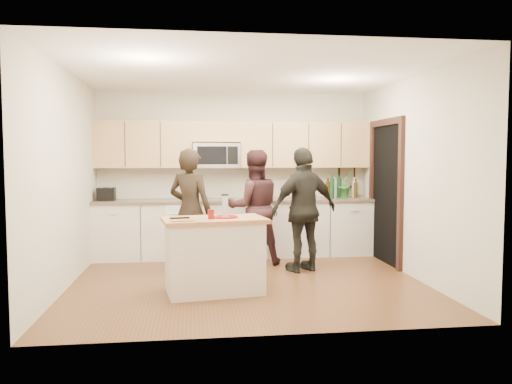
{
  "coord_description": "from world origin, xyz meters",
  "views": [
    {
      "loc": [
        -0.69,
        -6.39,
        1.62
      ],
      "look_at": [
        0.16,
        0.35,
        1.15
      ],
      "focal_mm": 35.0,
      "sensor_mm": 36.0,
      "label": 1
    }
  ],
  "objects": [
    {
      "name": "woman_center",
      "position": [
        0.22,
        1.04,
        0.87
      ],
      "size": [
        0.9,
        0.73,
        1.73
      ],
      "primitive_type": "imported",
      "rotation": [
        0.0,
        0.0,
        3.23
      ],
      "color": "black",
      "rests_on": "ground"
    },
    {
      "name": "toaster",
      "position": [
        -2.05,
        1.67,
        1.04
      ],
      "size": [
        0.27,
        0.23,
        0.21
      ],
      "color": "black",
      "rests_on": "back_cabinetry"
    },
    {
      "name": "knife",
      "position": [
        -0.64,
        -0.76,
        0.92
      ],
      "size": [
        0.21,
        0.05,
        0.01
      ],
      "primitive_type": "cube",
      "rotation": [
        0.0,
        0.0,
        0.15
      ],
      "color": "silver",
      "rests_on": "cutting_board"
    },
    {
      "name": "upper_cabinetry",
      "position": [
        0.03,
        1.83,
        1.84
      ],
      "size": [
        4.5,
        0.33,
        0.75
      ],
      "color": "tan",
      "rests_on": "ground"
    },
    {
      "name": "red_plate",
      "position": [
        -0.32,
        -0.45,
        0.91
      ],
      "size": [
        0.31,
        0.31,
        0.02
      ],
      "primitive_type": "cylinder",
      "color": "maroon",
      "rests_on": "island"
    },
    {
      "name": "cutting_board",
      "position": [
        -0.82,
        -0.72,
        0.91
      ],
      "size": [
        0.28,
        0.23,
        0.02
      ],
      "primitive_type": "cube",
      "rotation": [
        0.0,
        0.0,
        0.15
      ],
      "color": "#A87246",
      "rests_on": "island"
    },
    {
      "name": "microwave",
      "position": [
        -0.31,
        1.8,
        1.65
      ],
      "size": [
        0.76,
        0.41,
        0.4
      ],
      "color": "silver",
      "rests_on": "ground"
    },
    {
      "name": "framed_picture",
      "position": [
        1.95,
        1.98,
        1.28
      ],
      "size": [
        0.3,
        0.03,
        0.38
      ],
      "color": "black",
      "rests_on": "ground"
    },
    {
      "name": "woman_right",
      "position": [
        0.87,
        0.49,
        0.88
      ],
      "size": [
        1.12,
        0.77,
        1.76
      ],
      "primitive_type": "imported",
      "rotation": [
        0.0,
        0.0,
        3.5
      ],
      "color": "black",
      "rests_on": "ground"
    },
    {
      "name": "orchid",
      "position": [
        1.85,
        1.72,
        1.16
      ],
      "size": [
        0.32,
        0.3,
        0.45
      ],
      "primitive_type": "imported",
      "rotation": [
        0.0,
        0.0,
        0.61
      ],
      "color": "#327C31",
      "rests_on": "back_cabinetry"
    },
    {
      "name": "box_grater",
      "position": [
        -0.31,
        -0.45,
        1.05
      ],
      "size": [
        0.08,
        0.06,
        0.26
      ],
      "color": "silver",
      "rests_on": "red_plate"
    },
    {
      "name": "woman_left",
      "position": [
        -0.74,
        0.62,
        0.87
      ],
      "size": [
        0.76,
        0.66,
        1.74
      ],
      "primitive_type": "imported",
      "rotation": [
        0.0,
        0.0,
        2.66
      ],
      "color": "black",
      "rests_on": "ground"
    },
    {
      "name": "dish_towel",
      "position": [
        -0.95,
        1.5,
        0.8
      ],
      "size": [
        0.34,
        0.6,
        0.48
      ],
      "color": "white",
      "rests_on": "ground"
    },
    {
      "name": "tongs",
      "position": [
        -0.85,
        -0.65,
        0.93
      ],
      "size": [
        0.23,
        0.06,
        0.02
      ],
      "primitive_type": "cube",
      "rotation": [
        0.0,
        0.0,
        0.15
      ],
      "color": "black",
      "rests_on": "cutting_board"
    },
    {
      "name": "drink_glass",
      "position": [
        -0.49,
        -0.59,
        0.96
      ],
      "size": [
        0.07,
        0.07,
        0.11
      ],
      "primitive_type": "cylinder",
      "color": "maroon",
      "rests_on": "island"
    },
    {
      "name": "island",
      "position": [
        -0.45,
        -0.48,
        0.45
      ],
      "size": [
        1.29,
        0.88,
        0.9
      ],
      "rotation": [
        0.0,
        0.0,
        0.15
      ],
      "color": "beige",
      "rests_on": "ground"
    },
    {
      "name": "back_cabinetry",
      "position": [
        0.0,
        1.69,
        0.47
      ],
      "size": [
        4.5,
        0.66,
        0.94
      ],
      "color": "beige",
      "rests_on": "ground"
    },
    {
      "name": "room_shell",
      "position": [
        0.0,
        0.0,
        1.73
      ],
      "size": [
        4.52,
        4.02,
        2.71
      ],
      "color": "beige",
      "rests_on": "ground"
    },
    {
      "name": "floor",
      "position": [
        0.0,
        0.0,
        0.0
      ],
      "size": [
        4.5,
        4.5,
        0.0
      ],
      "primitive_type": "plane",
      "color": "brown",
      "rests_on": "ground"
    },
    {
      "name": "bottle_cluster",
      "position": [
        1.75,
        1.71,
        1.12
      ],
      "size": [
        0.54,
        0.38,
        0.4
      ],
      "color": "#3C260B",
      "rests_on": "back_cabinetry"
    },
    {
      "name": "doorway",
      "position": [
        2.23,
        0.9,
        1.16
      ],
      "size": [
        0.06,
        1.25,
        2.2
      ],
      "color": "black",
      "rests_on": "ground"
    }
  ]
}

